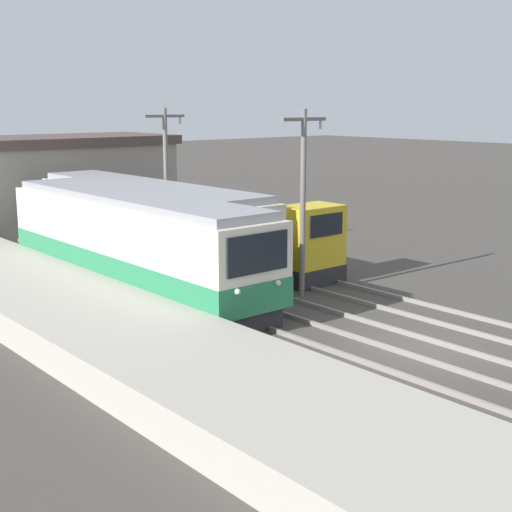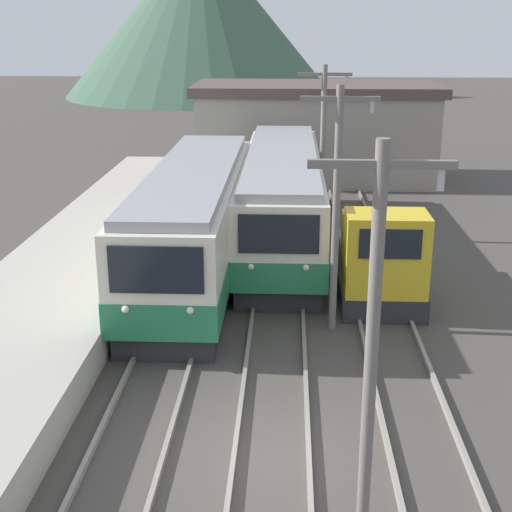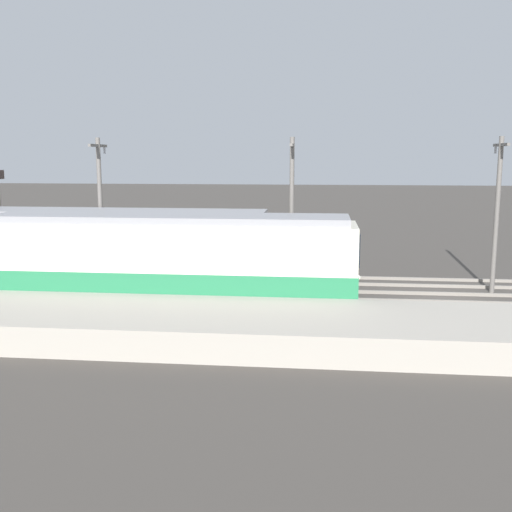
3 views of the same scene
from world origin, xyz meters
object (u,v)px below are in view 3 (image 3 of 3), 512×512
at_px(commuter_train_center, 107,254).
at_px(catenary_mast_near, 497,208).
at_px(shunting_locomotive, 241,254).
at_px(catenary_mast_mid, 292,207).
at_px(catenary_mast_far, 100,205).
at_px(commuter_train_left, 170,266).

bearing_deg(commuter_train_center, catenary_mast_near, -84.74).
relative_size(commuter_train_center, shunting_locomotive, 2.95).
bearing_deg(catenary_mast_near, commuter_train_center, 95.26).
bearing_deg(catenary_mast_mid, catenary_mast_far, 90.00).
relative_size(commuter_train_left, catenary_mast_mid, 2.12).
distance_m(shunting_locomotive, catenary_mast_far, 6.76).
xyz_separation_m(commuter_train_left, shunting_locomotive, (5.80, -1.89, -0.47)).
xyz_separation_m(commuter_train_left, catenary_mast_mid, (4.31, -4.32, 1.92)).
distance_m(commuter_train_left, catenary_mast_near, 13.73).
bearing_deg(commuter_train_center, catenary_mast_far, 26.84).
xyz_separation_m(commuter_train_center, shunting_locomotive, (3.00, -5.38, -0.43)).
bearing_deg(catenary_mast_far, commuter_train_center, -153.16).
bearing_deg(catenary_mast_far, catenary_mast_mid, -90.00).
distance_m(commuter_train_left, catenary_mast_far, 6.35).
xyz_separation_m(catenary_mast_near, catenary_mast_far, (0.00, 17.15, 0.00)).
relative_size(commuter_train_center, catenary_mast_mid, 2.18).
bearing_deg(catenary_mast_near, commuter_train_left, 108.48).
relative_size(commuter_train_left, shunting_locomotive, 2.87).
bearing_deg(catenary_mast_mid, commuter_train_center, 100.93).
height_order(commuter_train_left, shunting_locomotive, commuter_train_left).
distance_m(shunting_locomotive, catenary_mast_mid, 3.72).
bearing_deg(commuter_train_left, catenary_mast_near, -71.52).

